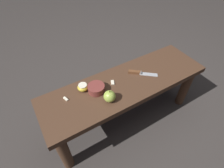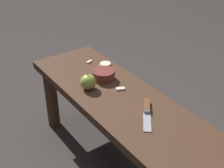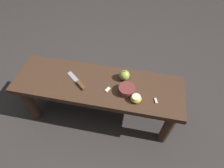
{
  "view_description": "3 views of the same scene",
  "coord_description": "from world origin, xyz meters",
  "views": [
    {
      "loc": [
        0.52,
        0.68,
        1.28
      ],
      "look_at": [
        0.11,
        -0.01,
        0.46
      ],
      "focal_mm": 28.0,
      "sensor_mm": 36.0,
      "label": 1
    },
    {
      "loc": [
        -0.92,
        0.72,
        1.23
      ],
      "look_at": [
        0.11,
        -0.01,
        0.46
      ],
      "focal_mm": 50.0,
      "sensor_mm": 36.0,
      "label": 2
    },
    {
      "loc": [
        0.25,
        -0.74,
        1.38
      ],
      "look_at": [
        0.11,
        -0.01,
        0.46
      ],
      "focal_mm": 28.0,
      "sensor_mm": 36.0,
      "label": 3
    }
  ],
  "objects": [
    {
      "name": "ground_plane",
      "position": [
        0.0,
        0.0,
        0.0
      ],
      "size": [
        8.0,
        8.0,
        0.0
      ],
      "primitive_type": "plane",
      "color": "#383330"
    },
    {
      "name": "wooden_bench",
      "position": [
        0.0,
        0.0,
        0.35
      ],
      "size": [
        1.2,
        0.37,
        0.43
      ],
      "color": "#472D1E",
      "rests_on": "ground_plane"
    },
    {
      "name": "knife",
      "position": [
        -0.13,
        -0.03,
        0.44
      ],
      "size": [
        0.18,
        0.16,
        0.02
      ],
      "rotation": [
        0.0,
        0.0,
        2.45
      ],
      "color": "#9EA0A5",
      "rests_on": "wooden_bench"
    },
    {
      "name": "apple_whole",
      "position": [
        0.18,
        0.08,
        0.47
      ],
      "size": [
        0.08,
        0.08,
        0.08
      ],
      "color": "#9EB747",
      "rests_on": "wooden_bench"
    },
    {
      "name": "apple_cut",
      "position": [
        0.28,
        -0.09,
        0.46
      ],
      "size": [
        0.07,
        0.07,
        0.04
      ],
      "color": "gold",
      "rests_on": "wooden_bench"
    },
    {
      "name": "apple_slice_near_knife",
      "position": [
        0.08,
        -0.04,
        0.44
      ],
      "size": [
        0.04,
        0.05,
        0.01
      ],
      "color": "silver",
      "rests_on": "wooden_bench"
    },
    {
      "name": "apple_slice_center",
      "position": [
        0.41,
        -0.07,
        0.44
      ],
      "size": [
        0.03,
        0.04,
        0.01
      ],
      "color": "silver",
      "rests_on": "wooden_bench"
    },
    {
      "name": "bowl",
      "position": [
        0.21,
        -0.03,
        0.46
      ],
      "size": [
        0.11,
        0.11,
        0.05
      ],
      "color": "brown",
      "rests_on": "wooden_bench"
    }
  ]
}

